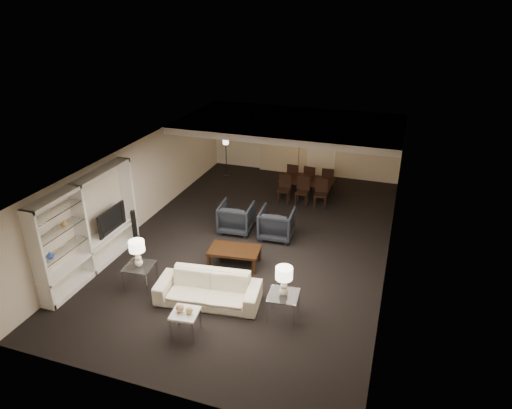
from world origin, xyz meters
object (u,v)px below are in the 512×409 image
at_px(coffee_table, 235,257).
at_px(floor_lamp, 226,158).
at_px(chair_nm, 302,192).
at_px(chair_nr, 321,194).
at_px(side_table_right, 283,306).
at_px(armchair_left, 236,217).
at_px(armchair_right, 277,224).
at_px(side_table_left, 141,277).
at_px(table_lamp_right, 284,281).
at_px(vase_amber, 64,223).
at_px(chair_nl, 284,189).
at_px(chair_fm, 311,178).
at_px(chair_fl, 294,175).
at_px(television, 108,219).
at_px(table_lamp_left, 138,254).
at_px(sofa, 208,289).
at_px(marble_table, 186,323).
at_px(chair_fr, 328,180).
at_px(floor_speaker, 134,227).
at_px(dining_table, 306,188).
at_px(pendant_light, 299,139).
at_px(vase_blue, 50,255).

height_order(coffee_table, floor_lamp, floor_lamp).
relative_size(chair_nm, chair_nr, 1.00).
bearing_deg(side_table_right, floor_lamp, 120.08).
height_order(armchair_left, chair_nr, chair_nr).
distance_m(armchair_right, side_table_left, 4.02).
xyz_separation_m(table_lamp_right, vase_amber, (-4.89, -0.43, 0.73)).
height_order(chair_nl, chair_fm, same).
xyz_separation_m(vase_amber, chair_fl, (3.35, 7.36, -1.19)).
height_order(side_table_left, television, television).
xyz_separation_m(table_lamp_left, table_lamp_right, (3.40, 0.00, 0.00)).
distance_m(sofa, chair_nm, 5.68).
xyz_separation_m(table_lamp_right, marble_table, (-1.70, -1.10, -0.64)).
relative_size(vase_amber, chair_fm, 0.17).
relative_size(chair_fm, chair_fr, 1.00).
bearing_deg(armchair_right, floor_speaker, 19.68).
xyz_separation_m(chair_nl, chair_nm, (0.60, 0.00, 0.00)).
bearing_deg(table_lamp_right, floor_lamp, 120.08).
distance_m(table_lamp_left, chair_nl, 5.95).
xyz_separation_m(armchair_right, table_lamp_left, (-2.30, -3.30, 0.48)).
bearing_deg(table_lamp_left, chair_nl, 71.69).
distance_m(television, chair_fr, 7.47).
bearing_deg(dining_table, chair_fm, 91.63).
bearing_deg(chair_fl, chair_fm, -177.95).
bearing_deg(vase_amber, floor_speaker, 84.34).
xyz_separation_m(sofa, chair_nl, (0.16, 5.63, 0.12)).
distance_m(armchair_left, vase_amber, 4.70).
bearing_deg(marble_table, armchair_left, 97.77).
xyz_separation_m(table_lamp_left, vase_amber, (-1.49, -0.43, 0.73)).
height_order(pendant_light, coffee_table, pendant_light).
bearing_deg(chair_fl, chair_nm, 116.82).
bearing_deg(vase_blue, vase_amber, 90.00).
relative_size(television, dining_table, 0.62).
height_order(vase_amber, chair_nr, vase_amber).
relative_size(table_lamp_left, dining_table, 0.37).
xyz_separation_m(coffee_table, floor_lamp, (-2.48, 5.62, 0.49)).
xyz_separation_m(sofa, armchair_right, (0.60, 3.30, 0.09)).
distance_m(table_lamp_right, floor_lamp, 8.35).
bearing_deg(side_table_right, chair_fl, 102.51).
height_order(vase_amber, chair_fr, vase_amber).
relative_size(floor_speaker, floor_lamp, 0.67).
relative_size(side_table_left, chair_fm, 0.69).
xyz_separation_m(television, chair_fl, (3.32, 5.92, -0.61)).
bearing_deg(floor_speaker, table_lamp_right, -39.89).
distance_m(armchair_right, chair_nr, 2.45).
xyz_separation_m(side_table_left, table_lamp_right, (3.40, 0.00, 0.61)).
bearing_deg(side_table_left, vase_blue, -146.16).
distance_m(table_lamp_right, chair_fl, 7.11).
height_order(side_table_left, side_table_right, same).
bearing_deg(chair_nl, side_table_right, -79.58).
xyz_separation_m(chair_nr, chair_fr, (0.00, 1.30, 0.00)).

